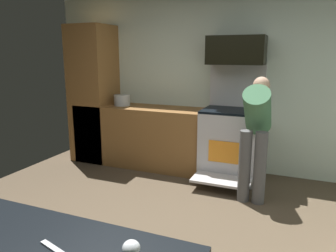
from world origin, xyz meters
name	(u,v)px	position (x,y,z in m)	size (l,w,h in m)	color
ground_plane	(149,250)	(0.00, 0.00, -0.01)	(5.20, 4.80, 0.02)	brown
wall_back	(218,80)	(0.00, 2.34, 1.30)	(5.20, 0.12, 2.60)	silver
lower_cabinet_run	(152,137)	(-0.90, 1.98, 0.45)	(2.40, 0.60, 0.90)	brown
cabinet_column	(94,94)	(-1.90, 1.98, 1.05)	(0.60, 0.60, 2.10)	brown
oven_range	(231,141)	(0.30, 1.97, 0.51)	(0.76, 1.00, 1.53)	beige
microwave	(236,50)	(0.30, 2.06, 1.72)	(0.74, 0.38, 0.37)	black
person_cook	(256,128)	(0.68, 1.43, 0.84)	(0.31, 0.63, 1.41)	#525252
wine_glass_near	(131,252)	(0.62, -1.41, 1.02)	(0.06, 0.06, 0.16)	silver
stock_pot	(122,100)	(-1.40, 1.98, 0.98)	(0.24, 0.24, 0.16)	#B2B9BB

